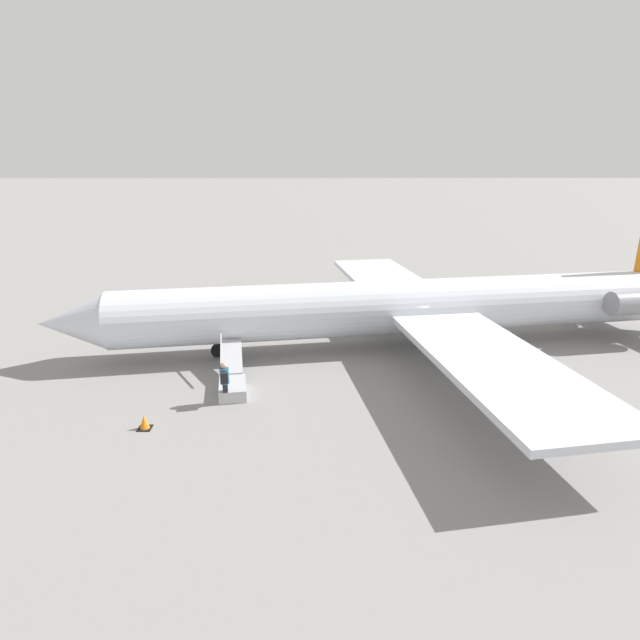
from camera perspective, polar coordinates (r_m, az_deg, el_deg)
name	(u,v)px	position (r m, az deg, el deg)	size (l,w,h in m)	color
ground_plane	(397,346)	(26.43, 8.81, -2.96)	(600.00, 600.00, 0.00)	gray
airplane_main	(419,305)	(26.10, 11.20, 1.64)	(34.92, 26.90, 7.24)	silver
boarding_stairs	(232,382)	(21.42, -9.98, -6.94)	(1.64, 4.13, 1.77)	#B2B2B7
passenger	(225,380)	(20.07, -10.83, -6.78)	(0.37, 0.56, 1.74)	#23232D
traffic_cone_near_stairs	(144,423)	(19.35, -19.43, -11.00)	(0.48, 0.48, 0.53)	black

